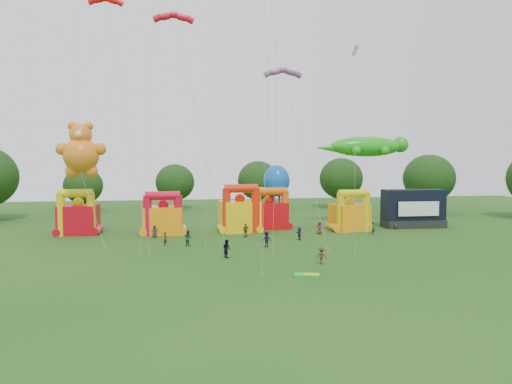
{
  "coord_description": "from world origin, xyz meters",
  "views": [
    {
      "loc": [
        -6.54,
        -34.13,
        9.77
      ],
      "look_at": [
        1.66,
        18.0,
        6.08
      ],
      "focal_mm": 32.0,
      "sensor_mm": 36.0,
      "label": 1
    }
  ],
  "objects": [
    {
      "name": "spectator_1",
      "position": [
        -8.77,
        18.31,
        0.82
      ],
      "size": [
        0.63,
        0.71,
        1.64
      ],
      "primitive_type": "imported",
      "rotation": [
        0.0,
        0.0,
        1.08
      ],
      "color": "#572418",
      "rests_on": "ground"
    },
    {
      "name": "bouncy_castle_0",
      "position": [
        -20.44,
        28.41,
        2.31
      ],
      "size": [
        4.98,
        4.09,
        6.05
      ],
      "color": "red",
      "rests_on": "ground"
    },
    {
      "name": "tree_ring",
      "position": [
        -1.2,
        0.62,
        6.26
      ],
      "size": [
        125.52,
        127.64,
        12.07
      ],
      "color": "#352314",
      "rests_on": "ground"
    },
    {
      "name": "spectator_9",
      "position": [
        6.13,
        6.73,
        0.79
      ],
      "size": [
        1.17,
        1.09,
        1.59
      ],
      "primitive_type": "imported",
      "rotation": [
        0.0,
        0.0,
        2.48
      ],
      "color": "#3B2B17",
      "rests_on": "ground"
    },
    {
      "name": "parafoil_kites",
      "position": [
        -6.73,
        17.38,
        13.28
      ],
      "size": [
        26.44,
        13.02,
        30.03
      ],
      "color": "red",
      "rests_on": "ground"
    },
    {
      "name": "stage_trailer",
      "position": [
        26.38,
        27.61,
        2.68
      ],
      "size": [
        8.89,
        3.55,
        5.55
      ],
      "color": "black",
      "rests_on": "ground"
    },
    {
      "name": "spectator_7",
      "position": [
        17.87,
        22.02,
        0.88
      ],
      "size": [
        0.76,
        0.75,
        1.76
      ],
      "primitive_type": "imported",
      "rotation": [
        0.0,
        0.0,
        0.76
      ],
      "color": "#1C472F",
      "rests_on": "ground"
    },
    {
      "name": "spectator_0",
      "position": [
        -10.34,
        24.23,
        0.77
      ],
      "size": [
        0.8,
        0.55,
        1.55
      ],
      "primitive_type": "imported",
      "rotation": [
        0.0,
        0.0,
        0.08
      ],
      "color": "#212138",
      "rests_on": "ground"
    },
    {
      "name": "gecko_kite",
      "position": [
        19.42,
        28.44,
        7.29
      ],
      "size": [
        14.76,
        11.67,
        13.48
      ],
      "color": "#20A617",
      "rests_on": "ground"
    },
    {
      "name": "bouncy_castle_1",
      "position": [
        -9.34,
        26.7,
        2.2
      ],
      "size": [
        5.11,
        4.14,
        5.77
      ],
      "color": "orange",
      "rests_on": "ground"
    },
    {
      "name": "bouncy_castle_2",
      "position": [
        0.91,
        27.27,
        2.5
      ],
      "size": [
        5.67,
        4.88,
        6.58
      ],
      "color": "yellow",
      "rests_on": "ground"
    },
    {
      "name": "ground",
      "position": [
        0.0,
        0.0,
        0.0
      ],
      "size": [
        160.0,
        160.0,
        0.0
      ],
      "primitive_type": "plane",
      "color": "#1C4914",
      "rests_on": "ground"
    },
    {
      "name": "spectator_5",
      "position": [
        7.28,
        19.63,
        0.8
      ],
      "size": [
        0.53,
        1.5,
        1.6
      ],
      "primitive_type": "imported",
      "rotation": [
        0.0,
        0.0,
        4.75
      ],
      "color": "#232239",
      "rests_on": "ground"
    },
    {
      "name": "spectator_2",
      "position": [
        -6.21,
        17.94,
        0.91
      ],
      "size": [
        1.1,
        1.13,
        1.83
      ],
      "primitive_type": "imported",
      "rotation": [
        0.0,
        0.0,
        2.26
      ],
      "color": "#1B4533",
      "rests_on": "ground"
    },
    {
      "name": "spectator_6",
      "position": [
        11.05,
        23.6,
        0.83
      ],
      "size": [
        0.87,
        0.62,
        1.67
      ],
      "primitive_type": "imported",
      "rotation": [
        0.0,
        0.0,
        6.16
      ],
      "color": "maroon",
      "rests_on": "ground"
    },
    {
      "name": "teddy_bear_kite",
      "position": [
        -17.91,
        22.84,
        6.27
      ],
      "size": [
        6.91,
        9.36,
        14.63
      ],
      "color": "orange",
      "rests_on": "ground"
    },
    {
      "name": "bouncy_castle_4",
      "position": [
        16.12,
        25.89,
        2.21
      ],
      "size": [
        5.45,
        4.77,
        5.79
      ],
      "color": "orange",
      "rests_on": "ground"
    },
    {
      "name": "diamond_kites",
      "position": [
        -0.5,
        14.78,
        16.89
      ],
      "size": [
        24.2,
        20.69,
        41.25
      ],
      "color": "#E74B0A",
      "rests_on": "ground"
    },
    {
      "name": "spectator_3",
      "position": [
        2.49,
        15.72,
        0.9
      ],
      "size": [
        1.29,
        0.94,
        1.8
      ],
      "primitive_type": "imported",
      "rotation": [
        0.0,
        0.0,
        3.39
      ],
      "color": "black",
      "rests_on": "ground"
    },
    {
      "name": "bouncy_castle_3",
      "position": [
        5.46,
        29.56,
        2.28
      ],
      "size": [
        5.17,
        4.21,
        6.01
      ],
      "color": "red",
      "rests_on": "ground"
    },
    {
      "name": "folded_kite_bundle",
      "position": [
        3.52,
        2.31,
        0.14
      ],
      "size": [
        2.18,
        1.47,
        0.31
      ],
      "color": "green",
      "rests_on": "ground"
    },
    {
      "name": "octopus_kite",
      "position": [
        5.08,
        28.62,
        3.77
      ],
      "size": [
        6.98,
        7.23,
        9.17
      ],
      "color": "blue",
      "rests_on": "ground"
    },
    {
      "name": "spectator_4",
      "position": [
        1.07,
        22.66,
        0.9
      ],
      "size": [
        1.13,
        0.93,
        1.8
      ],
      "primitive_type": "imported",
      "rotation": [
        0.0,
        0.0,
        3.7
      ],
      "color": "#463D1C",
      "rests_on": "ground"
    },
    {
      "name": "spectator_8",
      "position": [
        -2.43,
        10.96,
        0.92
      ],
      "size": [
        1.03,
        1.12,
        1.84
      ],
      "primitive_type": "imported",
      "rotation": [
        0.0,
        0.0,
        2.04
      ],
      "color": "black",
      "rests_on": "ground"
    }
  ]
}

